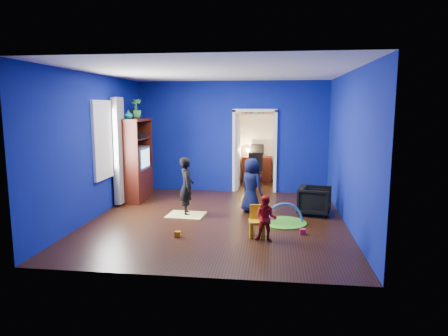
# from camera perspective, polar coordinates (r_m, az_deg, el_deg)

# --- Properties ---
(floor) EXTENTS (5.00, 5.50, 0.01)m
(floor) POSITION_cam_1_polar(r_m,az_deg,el_deg) (8.09, -0.95, -7.35)
(floor) COLOR black
(floor) RESTS_ON ground
(ceiling) EXTENTS (5.00, 5.50, 0.01)m
(ceiling) POSITION_cam_1_polar(r_m,az_deg,el_deg) (7.79, -1.01, 13.59)
(ceiling) COLOR white
(ceiling) RESTS_ON wall_back
(wall_back) EXTENTS (5.00, 0.02, 2.90)m
(wall_back) POSITION_cam_1_polar(r_m,az_deg,el_deg) (10.52, 1.13, 4.46)
(wall_back) COLOR navy
(wall_back) RESTS_ON floor
(wall_front) EXTENTS (5.00, 0.02, 2.90)m
(wall_front) POSITION_cam_1_polar(r_m,az_deg,el_deg) (5.12, -5.32, -0.25)
(wall_front) COLOR navy
(wall_front) RESTS_ON floor
(wall_left) EXTENTS (0.02, 5.50, 2.90)m
(wall_left) POSITION_cam_1_polar(r_m,az_deg,el_deg) (8.52, -17.89, 3.00)
(wall_left) COLOR navy
(wall_left) RESTS_ON floor
(wall_right) EXTENTS (0.02, 5.50, 2.90)m
(wall_right) POSITION_cam_1_polar(r_m,az_deg,el_deg) (7.86, 17.40, 2.55)
(wall_right) COLOR navy
(wall_right) RESTS_ON floor
(alcove) EXTENTS (1.00, 1.75, 2.50)m
(alcove) POSITION_cam_1_polar(r_m,az_deg,el_deg) (11.37, 4.61, 3.75)
(alcove) COLOR silver
(alcove) RESTS_ON floor
(armchair) EXTENTS (0.77, 0.76, 0.59)m
(armchair) POSITION_cam_1_polar(r_m,az_deg,el_deg) (8.59, 12.83, -4.57)
(armchair) COLOR black
(armchair) RESTS_ON floor
(child_black) EXTENTS (0.40, 0.51, 1.22)m
(child_black) POSITION_cam_1_polar(r_m,az_deg,el_deg) (8.32, -5.36, -2.61)
(child_black) COLOR black
(child_black) RESTS_ON floor
(child_navy) EXTENTS (0.67, 0.67, 1.17)m
(child_navy) POSITION_cam_1_polar(r_m,az_deg,el_deg) (8.51, 3.91, -2.50)
(child_navy) COLOR #0F1238
(child_navy) RESTS_ON floor
(toddler_red) EXTENTS (0.42, 0.34, 0.78)m
(toddler_red) POSITION_cam_1_polar(r_m,az_deg,el_deg) (6.76, 6.01, -7.22)
(toddler_red) COLOR #B31320
(toddler_red) RESTS_ON floor
(vase) EXTENTS (0.22, 0.22, 0.21)m
(vase) POSITION_cam_1_polar(r_m,az_deg,el_deg) (9.47, -13.50, 7.45)
(vase) COLOR #0C5266
(vase) RESTS_ON tv_armoire
(potted_plant) EXTENTS (0.27, 0.27, 0.47)m
(potted_plant) POSITION_cam_1_polar(r_m,az_deg,el_deg) (9.95, -12.47, 8.30)
(potted_plant) COLOR #328B3A
(potted_plant) RESTS_ON tv_armoire
(tv_armoire) EXTENTS (0.58, 1.14, 1.96)m
(tv_armoire) POSITION_cam_1_polar(r_m,az_deg,el_deg) (9.83, -12.66, 1.18)
(tv_armoire) COLOR #380F09
(tv_armoire) RESTS_ON floor
(crt_tv) EXTENTS (0.46, 0.70, 0.54)m
(crt_tv) POSITION_cam_1_polar(r_m,az_deg,el_deg) (9.81, -12.45, 1.40)
(crt_tv) COLOR silver
(crt_tv) RESTS_ON tv_armoire
(yellow_blanket) EXTENTS (0.79, 0.65, 0.03)m
(yellow_blanket) POSITION_cam_1_polar(r_m,az_deg,el_deg) (8.37, -5.45, -6.73)
(yellow_blanket) COLOR #F2E07A
(yellow_blanket) RESTS_ON floor
(hopper_ball) EXTENTS (0.38, 0.38, 0.38)m
(hopper_ball) POSITION_cam_1_polar(r_m,az_deg,el_deg) (8.84, 3.65, -4.70)
(hopper_ball) COLOR yellow
(hopper_ball) RESTS_ON floor
(kid_chair) EXTENTS (0.32, 0.32, 0.50)m
(kid_chair) POSITION_cam_1_polar(r_m,az_deg,el_deg) (7.00, 4.79, -7.85)
(kid_chair) COLOR yellow
(kid_chair) RESTS_ON floor
(play_mat) EXTENTS (0.88, 0.88, 0.02)m
(play_mat) POSITION_cam_1_polar(r_m,az_deg,el_deg) (7.91, 8.51, -7.73)
(play_mat) COLOR green
(play_mat) RESTS_ON floor
(toy_arch) EXTENTS (0.77, 0.27, 0.79)m
(toy_arch) POSITION_cam_1_polar(r_m,az_deg,el_deg) (7.91, 8.51, -7.68)
(toy_arch) COLOR #3F8CD8
(toy_arch) RESTS_ON floor
(window_left) EXTENTS (0.03, 0.95, 1.55)m
(window_left) POSITION_cam_1_polar(r_m,az_deg,el_deg) (8.83, -16.87, 3.88)
(window_left) COLOR white
(window_left) RESTS_ON wall_left
(curtain) EXTENTS (0.14, 0.42, 2.40)m
(curtain) POSITION_cam_1_polar(r_m,az_deg,el_deg) (9.31, -14.78, 2.36)
(curtain) COLOR slate
(curtain) RESTS_ON floor
(doorway) EXTENTS (1.16, 0.10, 2.10)m
(doorway) POSITION_cam_1_polar(r_m,az_deg,el_deg) (10.52, 4.38, 2.24)
(doorway) COLOR white
(doorway) RESTS_ON floor
(study_desk) EXTENTS (0.88, 0.44, 0.75)m
(study_desk) POSITION_cam_1_polar(r_m,az_deg,el_deg) (12.10, 4.69, -0.12)
(study_desk) COLOR #3D140A
(study_desk) RESTS_ON floor
(desk_monitor) EXTENTS (0.40, 0.05, 0.32)m
(desk_monitor) POSITION_cam_1_polar(r_m,az_deg,el_deg) (12.15, 4.75, 2.65)
(desk_monitor) COLOR black
(desk_monitor) RESTS_ON study_desk
(desk_lamp) EXTENTS (0.14, 0.14, 0.14)m
(desk_lamp) POSITION_cam_1_polar(r_m,az_deg,el_deg) (12.10, 3.41, 2.55)
(desk_lamp) COLOR #FFD88C
(desk_lamp) RESTS_ON study_desk
(folding_chair) EXTENTS (0.40, 0.40, 0.92)m
(folding_chair) POSITION_cam_1_polar(r_m,az_deg,el_deg) (11.14, 4.48, -0.45)
(folding_chair) COLOR black
(folding_chair) RESTS_ON floor
(book_shelf) EXTENTS (0.88, 0.24, 0.04)m
(book_shelf) POSITION_cam_1_polar(r_m,az_deg,el_deg) (12.07, 4.81, 7.70)
(book_shelf) COLOR white
(book_shelf) RESTS_ON study_desk
(toy_0) EXTENTS (0.10, 0.08, 0.10)m
(toy_0) POSITION_cam_1_polar(r_m,az_deg,el_deg) (7.30, 11.19, -8.91)
(toy_0) COLOR red
(toy_0) RESTS_ON floor
(toy_1) EXTENTS (0.11, 0.11, 0.11)m
(toy_1) POSITION_cam_1_polar(r_m,az_deg,el_deg) (9.04, 11.06, -5.42)
(toy_1) COLOR #269FD9
(toy_1) RESTS_ON floor
(toy_2) EXTENTS (0.10, 0.08, 0.10)m
(toy_2) POSITION_cam_1_polar(r_m,az_deg,el_deg) (7.08, -6.64, -9.37)
(toy_2) COLOR orange
(toy_2) RESTS_ON floor
(toy_3) EXTENTS (0.10, 0.08, 0.10)m
(toy_3) POSITION_cam_1_polar(r_m,az_deg,el_deg) (8.04, 6.82, -7.15)
(toy_3) COLOR #DB52B7
(toy_3) RESTS_ON floor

